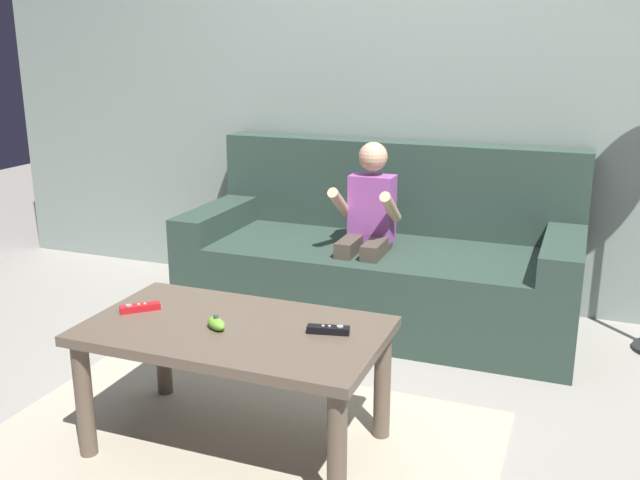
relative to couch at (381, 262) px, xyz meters
The scene contains 9 objects.
ground_plane 1.09m from the couch, 87.83° to the right, with size 10.32×10.32×0.00m, color #9E998E.
wall_back 1.03m from the couch, 84.11° to the left, with size 5.16×0.05×2.50m, color gray.
couch is the anchor object (origin of this frame).
person_seated_on_couch 0.30m from the couch, 97.58° to the right, with size 0.30×0.37×0.92m.
coffee_table 1.36m from the couch, 95.18° to the right, with size 1.01×0.58×0.45m.
area_rug 1.38m from the couch, 95.18° to the right, with size 1.78×1.15×0.01m, color #BCB299.
game_remote_black_near_edge 1.32m from the couch, 81.44° to the right, with size 0.14×0.06×0.03m.
nunchuk_lime 1.41m from the couch, 96.77° to the right, with size 0.10×0.08×0.05m.
game_remote_red_far_corner 1.44m from the couch, 110.41° to the right, with size 0.13×0.12×0.03m.
Camera 1 is at (0.90, -2.26, 1.38)m, focal length 39.78 mm.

